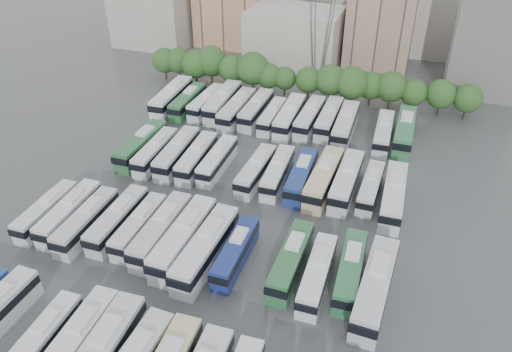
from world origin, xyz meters
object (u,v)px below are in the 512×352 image
(bus_r1_s13, at_px, (375,287))
(bus_r2_s1, at_px, (141,145))
(bus_r1_s0, at_px, (47,211))
(bus_r3_s1, at_px, (188,101))
(bus_r1_s7, at_px, (206,248))
(bus_r1_s8, at_px, (236,252))
(bus_r3_s2, at_px, (207,102))
(bus_r3_s0, at_px, (172,97))
(bus_r1_s1, at_px, (69,213))
(bus_r3_s10, at_px, (345,125))
(bus_r3_s5, at_px, (256,109))
(bus_r1_s3, at_px, (118,219))
(bus_r3_s9, at_px, (329,118))
(apartment_tower, at_px, (495,25))
(bus_r1_s11, at_px, (317,274))
(bus_r0_s4, at_px, (40,343))
(bus_r2_s8, at_px, (278,172))
(bus_r1_s4, at_px, (139,226))
(bus_r2_s3, at_px, (177,153))
(bus_r0_s5, at_px, (76,344))
(bus_r3_s7, at_px, (290,116))
(bus_r3_s13, at_px, (405,131))
(bus_r3_s3, at_px, (223,102))
(bus_r1_s5, at_px, (161,230))
(bus_r2_s7, at_px, (256,170))
(bus_r2_s11, at_px, (347,181))
(bus_r3_s12, at_px, (383,133))
(bus_r1_s2, at_px, (87,221))
(bus_r1_s10, at_px, (291,260))
(bus_r2_s5, at_px, (217,160))
(bus_r3_s8, at_px, (310,117))
(bus_r2_s13, at_px, (393,195))
(bus_r2_s12, at_px, (371,187))
(bus_r2_s4, at_px, (197,157))
(bus_r1_s6, at_px, (184,238))
(bus_r2_s10, at_px, (324,178))
(bus_r2_s9, at_px, (301,176))
(bus_r3_s6, at_px, (272,116))

(bus_r1_s13, bearing_deg, bus_r2_s1, 157.11)
(bus_r1_s0, height_order, bus_r3_s1, bus_r3_s1)
(bus_r1_s7, xyz_separation_m, bus_r1_s8, (3.37, 0.96, -0.42))
(bus_r3_s2, bearing_deg, bus_r3_s0, -171.69)
(bus_r1_s1, bearing_deg, bus_r3_s10, 48.72)
(bus_r2_s1, relative_size, bus_r3_s5, 1.00)
(bus_r1_s3, distance_m, bus_r3_s9, 41.43)
(apartment_tower, bearing_deg, bus_r1_s11, -106.42)
(bus_r0_s4, relative_size, bus_r2_s8, 0.97)
(bus_r1_s0, relative_size, bus_r1_s4, 1.00)
(bus_r2_s3, bearing_deg, bus_r1_s7, -57.56)
(bus_r0_s5, xyz_separation_m, bus_r3_s7, (6.42, 52.83, 0.09))
(bus_r0_s4, xyz_separation_m, bus_r3_s13, (29.52, 54.62, 0.35))
(bus_r2_s8, distance_m, bus_r3_s5, 20.76)
(bus_r3_s1, height_order, bus_r3_s3, bus_r3_s3)
(bus_r1_s5, relative_size, bus_r2_s7, 1.10)
(bus_r1_s5, height_order, bus_r1_s8, bus_r1_s5)
(bus_r3_s3, bearing_deg, bus_r2_s11, -36.16)
(bus_r1_s1, relative_size, bus_r3_s12, 0.99)
(bus_r1_s2, distance_m, bus_r2_s1, 19.43)
(bus_r1_s8, height_order, bus_r2_s1, bus_r2_s1)
(bus_r3_s7, bearing_deg, bus_r3_s9, 12.86)
(bus_r1_s10, distance_m, bus_r2_s7, 19.58)
(bus_r1_s13, relative_size, bus_r3_s12, 1.14)
(bus_r1_s2, distance_m, bus_r2_s5, 21.62)
(bus_r2_s7, relative_size, bus_r3_s8, 0.92)
(bus_r0_s5, xyz_separation_m, bus_r1_s7, (6.43, 16.33, 0.18))
(bus_r1_s10, relative_size, bus_r2_s7, 1.02)
(bus_r1_s7, height_order, bus_r2_s13, bus_r1_s7)
(bus_r2_s12, relative_size, bus_r3_s5, 0.87)
(bus_r1_s5, height_order, bus_r2_s4, bus_r1_s5)
(bus_r2_s12, distance_m, bus_r3_s8, 22.16)
(bus_r1_s1, relative_size, bus_r2_s8, 1.02)
(bus_r1_s8, bearing_deg, bus_r2_s1, 141.36)
(bus_r0_s4, distance_m, bus_r3_s2, 55.09)
(bus_r3_s9, relative_size, bus_r3_s13, 0.93)
(bus_r3_s7, bearing_deg, bus_r3_s10, -0.64)
(bus_r3_s8, bearing_deg, bus_r0_s4, -102.02)
(bus_r1_s8, bearing_deg, bus_r1_s13, -2.69)
(bus_r1_s6, relative_size, bus_r1_s7, 0.99)
(bus_r0_s4, distance_m, bus_r2_s10, 41.51)
(bus_r1_s0, distance_m, bus_r3_s2, 37.73)
(bus_r3_s0, distance_m, bus_r3_s9, 29.91)
(bus_r2_s13, height_order, bus_r3_s5, bus_r2_s13)
(bus_r3_s13, bearing_deg, bus_r1_s2, -134.60)
(bus_r1_s11, height_order, bus_r1_s13, bus_r1_s13)
(bus_r2_s9, distance_m, bus_r3_s7, 18.70)
(bus_r1_s13, bearing_deg, bus_r2_s3, 153.31)
(bus_r1_s4, bearing_deg, bus_r2_s7, 59.49)
(bus_r0_s5, relative_size, bus_r3_s6, 1.14)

